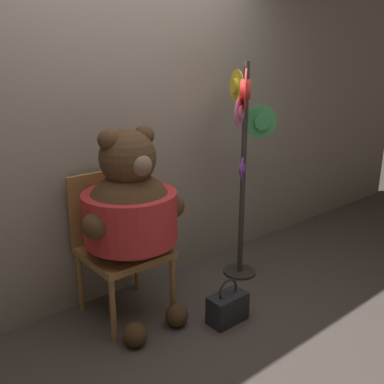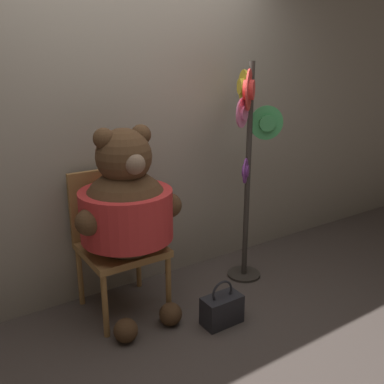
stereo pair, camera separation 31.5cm
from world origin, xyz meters
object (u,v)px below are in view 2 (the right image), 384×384
object	(u,v)px
chair	(116,235)
hat_display_rack	(249,147)
handbag_on_ground	(222,309)
teddy_bear	(127,209)

from	to	relation	value
chair	hat_display_rack	distance (m)	1.22
hat_display_rack	handbag_on_ground	world-z (taller)	hat_display_rack
chair	handbag_on_ground	bearing A→B (deg)	-52.28
teddy_bear	handbag_on_ground	xyz separation A→B (m)	(0.48, -0.46, -0.70)
chair	handbag_on_ground	xyz separation A→B (m)	(0.49, -0.64, -0.45)
teddy_bear	hat_display_rack	size ratio (longest dim) A/B	0.78
teddy_bear	hat_display_rack	bearing A→B (deg)	-1.08
chair	teddy_bear	size ratio (longest dim) A/B	0.74
teddy_bear	hat_display_rack	distance (m)	1.09
handbag_on_ground	teddy_bear	bearing A→B (deg)	136.34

